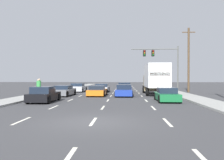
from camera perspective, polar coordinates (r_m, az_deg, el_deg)
The scene contains 17 objects.
ground_plane at distance 35.71m, azimuth 0.61°, elevation -2.68°, with size 140.00×140.00×0.00m, color #3D3D3F.
sidewalk_right at distance 31.42m, azimuth 15.27°, elevation -3.02°, with size 2.39×80.00×0.14m, color #9E9E99.
sidewalk_left at distance 32.14m, azimuth -14.44°, elevation -2.94°, with size 2.39×80.00×0.14m, color #9E9E99.
lane_markings at distance 30.78m, azimuth 0.25°, elevation -3.20°, with size 6.94×52.00×0.01m.
car_silver at distance 33.84m, azimuth -8.33°, elevation -1.90°, with size 1.99×4.03×1.23m.
car_gray at distance 26.61m, azimuth -11.77°, elevation -2.63°, with size 1.98×4.56×1.17m.
car_black at distance 20.24m, azimuth -16.37°, elevation -3.55°, with size 1.90×4.04×1.29m.
car_white at distance 33.02m, azimuth -2.48°, elevation -2.01°, with size 1.93×4.35×1.15m.
car_orange at distance 26.11m, azimuth -3.63°, elevation -2.74°, with size 1.98×4.43×1.14m.
car_navy at distance 32.88m, azimuth 3.04°, elevation -1.89°, with size 1.99×4.42×1.35m.
car_blue at distance 25.72m, azimuth 2.99°, elevation -2.65°, with size 1.98×4.69×1.28m.
box_truck at distance 28.04m, azimuth 10.62°, elevation 0.60°, with size 2.63×7.80×3.59m.
car_green at distance 20.53m, azimuth 13.30°, elevation -3.62°, with size 1.87×4.10×1.19m.
traffic_signal_mast at distance 37.12m, azimuth 11.38°, elevation 5.49°, with size 7.33×0.69×6.95m.
utility_pole_mid at distance 34.24m, azimuth 18.28°, elevation 4.89°, with size 1.80×0.28×8.98m.
pedestrian_near_corner at distance 26.82m, azimuth -17.43°, elevation -1.57°, with size 0.38×0.38×1.80m.
pedestrian_mid_block at distance 26.87m, azimuth -17.64°, elevation -1.65°, with size 0.38×0.38×1.73m.
Camera 1 is at (1.40, -10.62, 2.04)m, focal length 37.26 mm.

